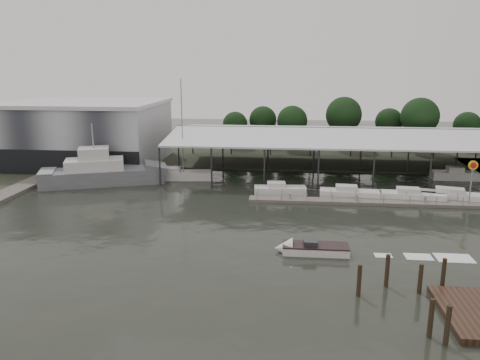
# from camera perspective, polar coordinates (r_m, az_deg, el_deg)

# --- Properties ---
(ground) EXTENTS (200.00, 200.00, 0.00)m
(ground) POSITION_cam_1_polar(r_m,az_deg,el_deg) (48.48, -1.00, -5.77)
(ground) COLOR black
(ground) RESTS_ON ground
(land_strip_far) EXTENTS (140.00, 30.00, 0.30)m
(land_strip_far) POSITION_cam_1_polar(r_m,az_deg,el_deg) (89.01, 2.17, 3.32)
(land_strip_far) COLOR #33382A
(land_strip_far) RESTS_ON ground
(land_strip_west) EXTENTS (20.00, 40.00, 0.30)m
(land_strip_west) POSITION_cam_1_polar(r_m,az_deg,el_deg) (89.46, -24.90, 2.10)
(land_strip_west) COLOR #33382A
(land_strip_west) RESTS_ON ground
(storage_warehouse) EXTENTS (24.50, 20.50, 10.50)m
(storage_warehouse) POSITION_cam_1_polar(r_m,az_deg,el_deg) (83.11, -18.10, 5.53)
(storage_warehouse) COLOR #AFB5BA
(storage_warehouse) RESTS_ON ground
(covered_boat_shed) EXTENTS (58.24, 24.00, 6.96)m
(covered_boat_shed) POSITION_cam_1_polar(r_m,az_deg,el_deg) (74.96, 14.66, 5.59)
(covered_boat_shed) COLOR silver
(covered_boat_shed) RESTS_ON ground
(trawler_dock) EXTENTS (3.00, 18.00, 0.50)m
(trawler_dock) POSITION_cam_1_polar(r_m,az_deg,el_deg) (70.95, -24.38, -0.49)
(trawler_dock) COLOR #69645C
(trawler_dock) RESTS_ON ground
(floating_dock) EXTENTS (28.00, 2.00, 1.40)m
(floating_dock) POSITION_cam_1_polar(r_m,az_deg,el_deg) (58.42, 14.98, -2.62)
(floating_dock) COLOR #69645C
(floating_dock) RESTS_ON ground
(shell_fuel_sign) EXTENTS (1.10, 0.18, 5.55)m
(shell_fuel_sign) POSITION_cam_1_polar(r_m,az_deg,el_deg) (60.68, 26.45, 0.62)
(shell_fuel_sign) COLOR gray
(shell_fuel_sign) RESTS_ON ground
(grey_trawler) EXTENTS (17.83, 10.42, 8.84)m
(grey_trawler) POSITION_cam_1_polar(r_m,az_deg,el_deg) (68.52, -16.30, 0.87)
(grey_trawler) COLOR slate
(grey_trawler) RESTS_ON ground
(white_sailboat) EXTENTS (9.32, 3.59, 14.65)m
(white_sailboat) POSITION_cam_1_polar(r_m,az_deg,el_deg) (69.05, -7.41, 0.64)
(white_sailboat) COLOR white
(white_sailboat) RESTS_ON ground
(speedboat_underway) EXTENTS (17.49, 2.50, 2.00)m
(speedboat_underway) POSITION_cam_1_polar(r_m,az_deg,el_deg) (42.39, 8.43, -8.30)
(speedboat_underway) COLOR white
(speedboat_underway) RESTS_ON ground
(moored_cruiser_0) EXTENTS (6.77, 2.72, 1.70)m
(moored_cruiser_0) POSITION_cam_1_polar(r_m,az_deg,el_deg) (60.54, 4.84, -1.22)
(moored_cruiser_0) COLOR white
(moored_cruiser_0) RESTS_ON ground
(moored_cruiser_1) EXTENTS (7.65, 2.76, 1.70)m
(moored_cruiser_1) POSITION_cam_1_polar(r_m,az_deg,el_deg) (60.24, 13.22, -1.62)
(moored_cruiser_1) COLOR white
(moored_cruiser_1) RESTS_ON ground
(moored_cruiser_2) EXTENTS (7.87, 2.90, 1.70)m
(moored_cruiser_2) POSITION_cam_1_polar(r_m,az_deg,el_deg) (61.29, 20.16, -1.85)
(moored_cruiser_2) COLOR white
(moored_cruiser_2) RESTS_ON ground
(moored_cruiser_3) EXTENTS (9.53, 4.47, 1.70)m
(moored_cruiser_3) POSITION_cam_1_polar(r_m,az_deg,el_deg) (63.13, 24.52, -1.81)
(moored_cruiser_3) COLOR white
(moored_cruiser_3) RESTS_ON ground
(mooring_pilings) EXTENTS (6.88, 8.27, 3.17)m
(mooring_pilings) POSITION_cam_1_polar(r_m,az_deg,el_deg) (35.30, 20.31, -12.83)
(mooring_pilings) COLOR #342A1A
(mooring_pilings) RESTS_ON ground
(horizon_tree_line) EXTENTS (66.05, 11.00, 10.50)m
(horizon_tree_line) POSITION_cam_1_polar(r_m,az_deg,el_deg) (95.34, 17.76, 7.02)
(horizon_tree_line) COLOR black
(horizon_tree_line) RESTS_ON ground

